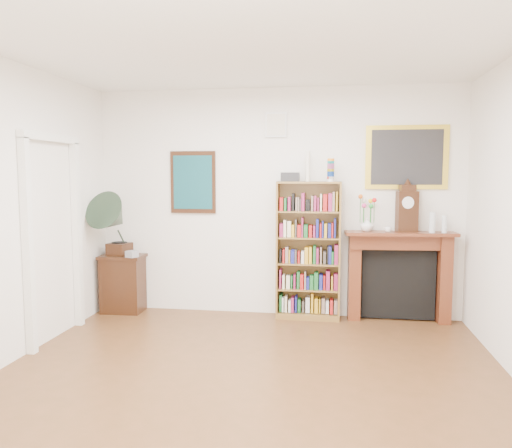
{
  "coord_description": "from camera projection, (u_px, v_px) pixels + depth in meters",
  "views": [
    {
      "loc": [
        0.68,
        -3.64,
        1.75
      ],
      "look_at": [
        -0.11,
        1.6,
        1.22
      ],
      "focal_mm": 35.0,
      "sensor_mm": 36.0,
      "label": 1
    }
  ],
  "objects": [
    {
      "name": "teal_poster",
      "position": [
        193.0,
        182.0,
        6.29
      ],
      "size": [
        0.58,
        0.04,
        0.78
      ],
      "color": "black",
      "rests_on": "back_wall"
    },
    {
      "name": "small_picture",
      "position": [
        276.0,
        125.0,
        6.06
      ],
      "size": [
        0.26,
        0.04,
        0.3
      ],
      "color": "white",
      "rests_on": "back_wall"
    },
    {
      "name": "bottle_right",
      "position": [
        444.0,
        224.0,
        5.74
      ],
      "size": [
        0.06,
        0.06,
        0.2
      ],
      "primitive_type": "cylinder",
      "color": "silver",
      "rests_on": "fireplace"
    },
    {
      "name": "bottle_left",
      "position": [
        432.0,
        222.0,
        5.75
      ],
      "size": [
        0.07,
        0.07,
        0.24
      ],
      "primitive_type": "cylinder",
      "color": "silver",
      "rests_on": "fireplace"
    },
    {
      "name": "cd_stack",
      "position": [
        132.0,
        254.0,
        6.15
      ],
      "size": [
        0.16,
        0.16,
        0.08
      ],
      "primitive_type": "cube",
      "rotation": [
        0.0,
        0.0,
        -0.38
      ],
      "color": "#ACACB8",
      "rests_on": "side_cabinet"
    },
    {
      "name": "door_casing",
      "position": [
        54.0,
        221.0,
        5.24
      ],
      "size": [
        0.08,
        1.02,
        2.17
      ],
      "color": "white",
      "rests_on": "left_wall"
    },
    {
      "name": "room",
      "position": [
        239.0,
        222.0,
        3.71
      ],
      "size": [
        4.51,
        5.01,
        2.81
      ],
      "color": "#503318",
      "rests_on": "ground"
    },
    {
      "name": "side_cabinet",
      "position": [
        123.0,
        283.0,
        6.35
      ],
      "size": [
        0.55,
        0.41,
        0.73
      ],
      "primitive_type": "cube",
      "rotation": [
        0.0,
        0.0,
        0.03
      ],
      "color": "black",
      "rests_on": "floor"
    },
    {
      "name": "gilt_painting",
      "position": [
        407.0,
        157.0,
        5.87
      ],
      "size": [
        0.95,
        0.04,
        0.75
      ],
      "color": "gold",
      "rests_on": "back_wall"
    },
    {
      "name": "fireplace",
      "position": [
        399.0,
        269.0,
        5.94
      ],
      "size": [
        1.29,
        0.39,
        1.08
      ],
      "rotation": [
        0.0,
        0.0,
        0.07
      ],
      "color": "#552213",
      "rests_on": "floor"
    },
    {
      "name": "bookshelf",
      "position": [
        308.0,
        243.0,
        6.0
      ],
      "size": [
        0.77,
        0.28,
        1.92
      ],
      "rotation": [
        0.0,
        0.0,
        -0.01
      ],
      "color": "brown",
      "rests_on": "floor"
    },
    {
      "name": "gramophone",
      "position": [
        114.0,
        220.0,
        6.15
      ],
      "size": [
        0.6,
        0.7,
        0.82
      ],
      "rotation": [
        0.0,
        0.0,
        -0.19
      ],
      "color": "black",
      "rests_on": "side_cabinet"
    },
    {
      "name": "flower_vase",
      "position": [
        367.0,
        225.0,
        5.9
      ],
      "size": [
        0.17,
        0.17,
        0.16
      ],
      "primitive_type": "imported",
      "rotation": [
        0.0,
        0.0,
        0.12
      ],
      "color": "white",
      "rests_on": "fireplace"
    },
    {
      "name": "teacup",
      "position": [
        388.0,
        229.0,
        5.82
      ],
      "size": [
        0.08,
        0.08,
        0.06
      ],
      "primitive_type": "imported",
      "rotation": [
        0.0,
        0.0,
        -0.05
      ],
      "color": "white",
      "rests_on": "fireplace"
    },
    {
      "name": "mantel_clock",
      "position": [
        407.0,
        209.0,
        5.83
      ],
      "size": [
        0.26,
        0.18,
        0.55
      ],
      "rotation": [
        0.0,
        0.0,
        0.21
      ],
      "color": "black",
      "rests_on": "fireplace"
    }
  ]
}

